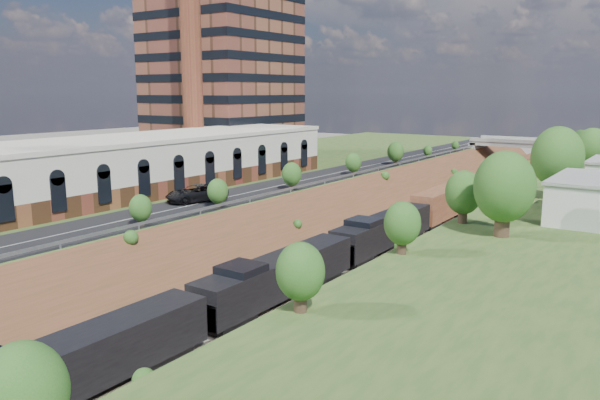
{
  "coord_description": "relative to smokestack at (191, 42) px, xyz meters",
  "views": [
    {
      "loc": [
        30.66,
        -11.39,
        17.67
      ],
      "look_at": [
        -4.55,
        39.96,
        6.0
      ],
      "focal_mm": 35.0,
      "sensor_mm": 36.0,
      "label": 1
    }
  ],
  "objects": [
    {
      "name": "platform_left",
      "position": [
        3.0,
        4.0,
        -22.5
      ],
      "size": [
        44.0,
        180.0,
        5.0
      ],
      "primitive_type": "cube",
      "color": "#345523",
      "rests_on": "ground"
    },
    {
      "name": "embankment_left",
      "position": [
        25.0,
        4.0,
        -25.0
      ],
      "size": [
        10.0,
        180.0,
        10.0
      ],
      "primitive_type": "cube",
      "rotation": [
        0.0,
        0.79,
        0.0
      ],
      "color": "brown",
      "rests_on": "ground"
    },
    {
      "name": "embankment_right",
      "position": [
        47.0,
        4.0,
        -25.0
      ],
      "size": [
        10.0,
        180.0,
        10.0
      ],
      "primitive_type": "cube",
      "rotation": [
        0.0,
        0.79,
        0.0
      ],
      "color": "brown",
      "rests_on": "ground"
    },
    {
      "name": "rail_left_track",
      "position": [
        33.4,
        4.0,
        -24.91
      ],
      "size": [
        1.58,
        180.0,
        0.18
      ],
      "primitive_type": "cube",
      "color": "gray",
      "rests_on": "ground"
    },
    {
      "name": "rail_right_track",
      "position": [
        38.6,
        4.0,
        -24.91
      ],
      "size": [
        1.58,
        180.0,
        0.18
      ],
      "primitive_type": "cube",
      "color": "gray",
      "rests_on": "ground"
    },
    {
      "name": "road",
      "position": [
        20.5,
        4.0,
        -19.95
      ],
      "size": [
        8.0,
        180.0,
        0.1
      ],
      "primitive_type": "cube",
      "color": "black",
      "rests_on": "platform_left"
    },
    {
      "name": "guardrail",
      "position": [
        24.6,
        3.8,
        -19.45
      ],
      "size": [
        0.1,
        171.0,
        0.7
      ],
      "color": "#99999E",
      "rests_on": "platform_left"
    },
    {
      "name": "commercial_building",
      "position": [
        8.0,
        -18.0,
        -16.49
      ],
      "size": [
        14.3,
        62.3,
        7.0
      ],
      "color": "brown",
      "rests_on": "platform_left"
    },
    {
      "name": "highrise_tower",
      "position": [
        -8.0,
        16.0,
        7.88
      ],
      "size": [
        22.0,
        22.0,
        53.9
      ],
      "color": "brown",
      "rests_on": "platform_left"
    },
    {
      "name": "smokestack",
      "position": [
        0.0,
        0.0,
        0.0
      ],
      "size": [
        3.2,
        3.2,
        40.0
      ],
      "primitive_type": "cylinder",
      "color": "brown",
      "rests_on": "platform_left"
    },
    {
      "name": "overpass",
      "position": [
        36.0,
        66.0,
        -20.08
      ],
      "size": [
        24.5,
        8.3,
        7.4
      ],
      "color": "gray",
      "rests_on": "ground"
    },
    {
      "name": "tree_right_large",
      "position": [
        53.0,
        -16.0,
        -15.62
      ],
      "size": [
        5.25,
        5.25,
        7.61
      ],
      "color": "#473323",
      "rests_on": "platform_right"
    },
    {
      "name": "tree_left_crest",
      "position": [
        24.2,
        -36.0,
        -17.96
      ],
      "size": [
        2.45,
        2.45,
        3.55
      ],
      "color": "#473323",
      "rests_on": "platform_left"
    },
    {
      "name": "freight_train",
      "position": [
        38.6,
        6.15,
        -22.38
      ],
      "size": [
        3.12,
        125.48,
        4.64
      ],
      "color": "black",
      "rests_on": "ground"
    },
    {
      "name": "suv",
      "position": [
        19.51,
        -19.65,
        -18.92
      ],
      "size": [
        5.81,
        7.79,
        1.97
      ],
      "primitive_type": "imported",
      "rotation": [
        0.0,
        0.0,
        -0.41
      ],
      "color": "black",
      "rests_on": "road"
    }
  ]
}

